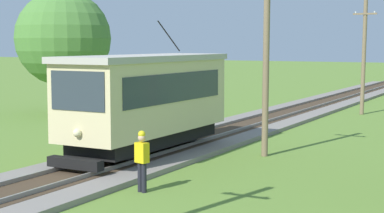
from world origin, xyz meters
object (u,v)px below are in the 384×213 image
(utility_pole_near_tram, at_px, (266,64))
(utility_pole_mid, at_px, (364,56))
(red_tram, at_px, (147,99))
(second_worker, at_px, (86,125))
(tree_left_near, at_px, (63,38))
(track_worker, at_px, (142,158))

(utility_pole_near_tram, bearing_deg, utility_pole_mid, 90.00)
(red_tram, xyz_separation_m, utility_pole_mid, (3.75, 17.97, 1.30))
(second_worker, xyz_separation_m, tree_left_near, (-8.76, 9.01, 3.55))
(second_worker, distance_m, tree_left_near, 13.05)
(utility_pole_near_tram, height_order, track_worker, utility_pole_near_tram)
(red_tram, height_order, utility_pole_mid, utility_pole_mid)
(track_worker, xyz_separation_m, second_worker, (-5.92, 4.94, 0.00))
(utility_pole_near_tram, distance_m, second_worker, 7.60)
(tree_left_near, bearing_deg, second_worker, -45.79)
(second_worker, bearing_deg, track_worker, -31.65)
(utility_pole_mid, xyz_separation_m, second_worker, (-6.89, -17.63, -2.51))
(utility_pole_mid, height_order, tree_left_near, tree_left_near)
(red_tram, distance_m, utility_pole_near_tram, 4.63)
(second_worker, relative_size, tree_left_near, 0.24)
(track_worker, distance_m, second_worker, 7.71)
(red_tram, distance_m, utility_pole_mid, 18.40)
(utility_pole_mid, xyz_separation_m, track_worker, (-0.97, -22.57, -2.51))
(utility_pole_near_tram, xyz_separation_m, utility_pole_mid, (0.00, 15.59, 0.02))
(track_worker, bearing_deg, second_worker, -116.07)
(utility_pole_mid, bearing_deg, second_worker, -111.34)
(utility_pole_near_tram, relative_size, second_worker, 3.79)
(tree_left_near, bearing_deg, utility_pole_near_tram, -24.00)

